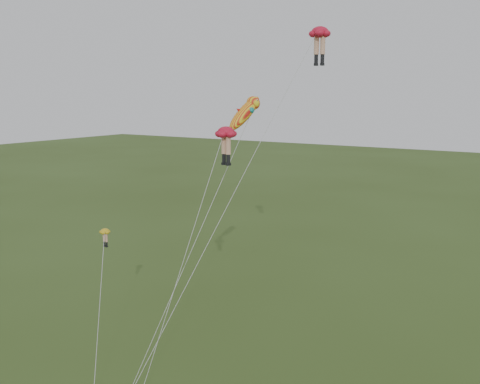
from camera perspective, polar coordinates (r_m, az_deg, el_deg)
The scene contains 5 objects.
ground at distance 34.19m, azimuth -8.79°, elevation -19.62°, with size 300.00×300.00×0.00m, color #324619.
legs_kite_red_high at distance 37.39m, azimuth 8.25°, elevation 15.77°, with size 5.51×15.42×21.51m.
legs_kite_red_mid at distance 30.34m, azimuth -1.69°, elevation 5.51°, with size 3.56×5.92×15.25m.
legs_kite_yellow at distance 37.23m, azimuth -14.29°, elevation -5.47°, with size 5.74×6.92×8.02m.
fish_kite at distance 32.84m, azimuth 0.38°, elevation 8.19°, with size 4.42×8.63×17.18m.
Camera 1 is at (19.76, -22.12, 17.00)m, focal length 40.00 mm.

